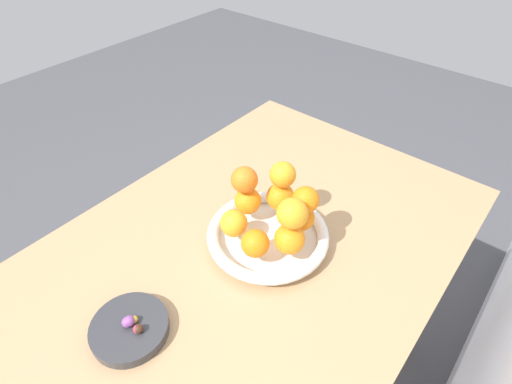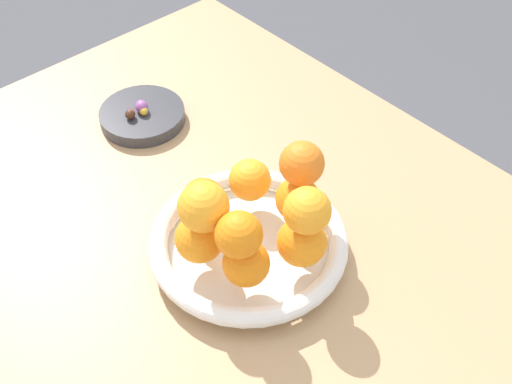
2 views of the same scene
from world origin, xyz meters
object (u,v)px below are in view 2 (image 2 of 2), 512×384
at_px(orange_8, 302,163).
at_px(candy_ball_3, 144,111).
at_px(dining_table, 248,270).
at_px(candy_ball_1, 130,114).
at_px(orange_1, 298,199).
at_px(orange_5, 246,263).
at_px(orange_3, 203,199).
at_px(orange_0, 301,243).
at_px(fruit_bowl, 248,243).
at_px(candy_dish, 142,116).
at_px(orange_2, 250,180).
at_px(orange_9, 203,207).
at_px(orange_4, 200,239).
at_px(orange_7, 239,235).
at_px(orange_6, 308,210).
at_px(candy_ball_4, 141,106).
at_px(candy_ball_2, 130,114).
at_px(candy_ball_0, 142,107).

distance_m(orange_8, candy_ball_3, 0.35).
xyz_separation_m(dining_table, candy_ball_1, (0.30, -0.01, 0.12)).
bearing_deg(orange_8, orange_1, 114.47).
bearing_deg(orange_5, candy_ball_1, -12.21).
height_order(orange_5, candy_ball_3, orange_5).
bearing_deg(orange_3, orange_0, -163.53).
relative_size(dining_table, orange_1, 17.95).
xyz_separation_m(fruit_bowl, orange_5, (-0.05, 0.05, 0.05)).
xyz_separation_m(candy_dish, orange_5, (-0.38, 0.11, 0.06)).
bearing_deg(orange_2, orange_9, 111.95).
relative_size(orange_3, orange_4, 0.92).
xyz_separation_m(orange_1, orange_7, (-0.03, 0.13, 0.06)).
xyz_separation_m(orange_2, orange_6, (-0.13, 0.03, 0.06)).
distance_m(orange_9, candy_ball_4, 0.36).
distance_m(orange_3, orange_6, 0.17).
bearing_deg(orange_0, candy_ball_1, -1.56).
height_order(orange_8, candy_ball_4, orange_8).
distance_m(orange_0, candy_ball_1, 0.41).
distance_m(orange_6, orange_8, 0.08).
distance_m(orange_9, candy_ball_2, 0.35).
height_order(dining_table, orange_5, orange_5).
relative_size(dining_table, orange_8, 18.51).
xyz_separation_m(dining_table, candy_ball_2, (0.30, -0.01, 0.12)).
distance_m(orange_3, orange_5, 0.12).
xyz_separation_m(orange_1, candy_ball_4, (0.35, 0.02, -0.04)).
bearing_deg(orange_2, candy_ball_0, -1.30).
bearing_deg(orange_4, fruit_bowl, -103.53).
relative_size(candy_dish, orange_3, 2.42).
bearing_deg(candy_ball_3, candy_dish, -13.74).
height_order(orange_1, candy_ball_2, orange_1).
bearing_deg(candy_ball_1, orange_2, -176.27).
height_order(orange_6, orange_7, orange_6).
height_order(orange_6, candy_ball_4, orange_6).
bearing_deg(dining_table, candy_ball_2, -1.92).
distance_m(orange_0, candy_ball_2, 0.41).
height_order(orange_6, candy_ball_1, orange_6).
bearing_deg(candy_dish, fruit_bowl, 170.12).
distance_m(orange_5, orange_7, 0.06).
distance_m(orange_5, candy_ball_4, 0.40).
height_order(orange_7, candy_ball_4, orange_7).
bearing_deg(candy_ball_0, orange_8, -176.31).
bearing_deg(orange_4, orange_0, -135.38).
bearing_deg(orange_6, candy_ball_2, -1.23).
bearing_deg(candy_ball_2, orange_6, 178.77).
distance_m(candy_dish, orange_8, 0.37).
bearing_deg(dining_table, candy_ball_0, -6.26).
bearing_deg(orange_8, orange_5, 105.91).
distance_m(orange_8, candy_ball_2, 0.36).
xyz_separation_m(orange_5, orange_8, (0.04, -0.13, 0.06)).
xyz_separation_m(dining_table, orange_3, (0.04, 0.04, 0.16)).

